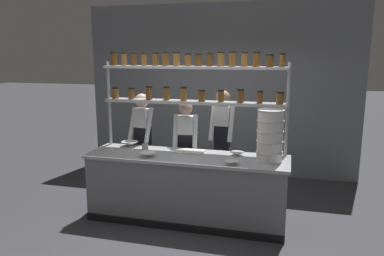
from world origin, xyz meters
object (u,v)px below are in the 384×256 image
container_stack (270,136)px  cutting_board (189,152)px  chef_center (186,146)px  serving_cup_front (145,147)px  chef_left (143,139)px  prep_bowl_center_front (232,163)px  prep_bowl_near_left (148,155)px  prep_bowl_near_right (237,154)px  spice_shelf_unit (193,85)px  prep_bowl_center_back (130,144)px  chef_right (222,138)px

container_stack → cutting_board: (-1.09, 0.16, -0.32)m
chef_center → serving_cup_front: size_ratio=17.74×
chef_left → chef_center: bearing=3.8°
prep_bowl_center_front → prep_bowl_near_left: bearing=176.8°
prep_bowl_near_right → chef_left: bearing=163.9°
container_stack → cutting_board: bearing=171.9°
spice_shelf_unit → prep_bowl_center_front: 1.25m
container_stack → prep_bowl_center_front: container_stack is taller
chef_left → container_stack: (1.97, -0.60, 0.29)m
chef_center → prep_bowl_near_left: bearing=-121.9°
prep_bowl_center_back → prep_bowl_near_right: 1.61m
prep_bowl_center_front → spice_shelf_unit: bearing=137.7°
chef_left → chef_right: size_ratio=0.97×
spice_shelf_unit → prep_bowl_near_left: 1.14m
prep_bowl_center_back → chef_center: bearing=19.1°
prep_bowl_near_left → prep_bowl_near_right: size_ratio=1.23×
cutting_board → prep_bowl_center_back: bearing=173.1°
chef_center → prep_bowl_near_right: size_ratio=8.51×
serving_cup_front → chef_right: bearing=35.8°
chef_center → chef_right: chef_right is taller
container_stack → prep_bowl_near_left: container_stack is taller
prep_bowl_center_back → serving_cup_front: bearing=-26.5°
chef_center → cutting_board: chef_center is taller
chef_right → prep_bowl_near_left: 1.31m
chef_center → chef_left: bearing=166.6°
chef_center → serving_cup_front: (-0.48, -0.43, 0.06)m
cutting_board → prep_bowl_near_right: (0.66, -0.00, 0.01)m
cutting_board → serving_cup_front: bearing=-176.5°
spice_shelf_unit → prep_bowl_center_back: spice_shelf_unit is taller
prep_bowl_center_front → serving_cup_front: bearing=163.6°
cutting_board → prep_bowl_near_left: bearing=-143.1°
prep_bowl_center_back → prep_bowl_near_right: size_ratio=1.35×
prep_bowl_near_left → prep_bowl_near_right: (1.14, 0.35, -0.01)m
spice_shelf_unit → prep_bowl_near_right: bearing=-14.5°
prep_bowl_center_front → prep_bowl_near_right: (0.01, 0.42, 0.00)m
cutting_board → prep_bowl_center_back: prep_bowl_center_back is taller
chef_center → prep_bowl_near_left: (-0.31, -0.74, 0.05)m
cutting_board → chef_center: bearing=112.8°
spice_shelf_unit → serving_cup_front: size_ratio=29.21×
cutting_board → prep_bowl_center_back: (-0.95, 0.11, 0.02)m
prep_bowl_near_left → cutting_board: bearing=36.9°
chef_center → prep_bowl_center_back: chef_center is taller
chef_left → container_stack: size_ratio=2.50×
cutting_board → prep_bowl_center_back: size_ratio=1.59×
spice_shelf_unit → prep_bowl_near_left: size_ratio=11.41×
spice_shelf_unit → chef_center: 0.98m
chef_left → container_stack: 2.08m
spice_shelf_unit → prep_bowl_near_right: 1.12m
cutting_board → container_stack: bearing=-8.1°
chef_center → prep_bowl_center_front: (0.82, -0.81, 0.04)m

